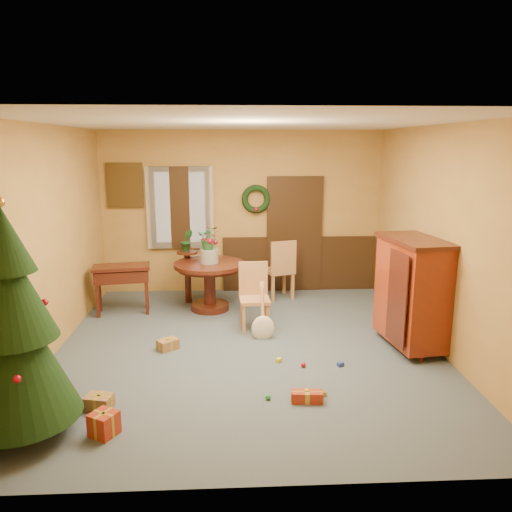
{
  "coord_description": "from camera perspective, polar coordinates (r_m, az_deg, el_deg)",
  "views": [
    {
      "loc": [
        -0.21,
        -6.19,
        2.64
      ],
      "look_at": [
        0.13,
        0.4,
        1.17
      ],
      "focal_mm": 35.0,
      "sensor_mm": 36.0,
      "label": 1
    }
  ],
  "objects": [
    {
      "name": "room_envelope",
      "position": [
        9.04,
        -0.29,
        2.86
      ],
      "size": [
        5.5,
        5.5,
        5.5
      ],
      "color": "#384351",
      "rests_on": "ground"
    },
    {
      "name": "dining_table",
      "position": [
        8.11,
        -5.33,
        -2.4
      ],
      "size": [
        1.15,
        1.15,
        0.79
      ],
      "color": "black",
      "rests_on": "floor"
    },
    {
      "name": "urn",
      "position": [
        8.03,
        -5.38,
        -0.01
      ],
      "size": [
        0.3,
        0.3,
        0.22
      ],
      "primitive_type": "cylinder",
      "color": "slate",
      "rests_on": "dining_table"
    },
    {
      "name": "centerpiece_plant",
      "position": [
        7.97,
        -5.42,
        2.11
      ],
      "size": [
        0.34,
        0.3,
        0.38
      ],
      "primitive_type": "imported",
      "color": "#1E4C23",
      "rests_on": "urn"
    },
    {
      "name": "chair_near",
      "position": [
        7.28,
        -0.23,
        -4.34
      ],
      "size": [
        0.45,
        0.45,
        0.98
      ],
      "color": "#9B643E",
      "rests_on": "floor"
    },
    {
      "name": "chair_far",
      "position": [
        8.64,
        2.83,
        -1.34
      ],
      "size": [
        0.57,
        0.57,
        1.05
      ],
      "color": "#9B643E",
      "rests_on": "floor"
    },
    {
      "name": "guitar",
      "position": [
        6.92,
        0.8,
        -6.53
      ],
      "size": [
        0.41,
        0.54,
        0.73
      ],
      "primitive_type": null,
      "rotation": [
        -0.49,
        0.0,
        -0.21
      ],
      "color": "beige",
      "rests_on": "floor"
    },
    {
      "name": "plant_stand",
      "position": [
        8.53,
        -7.82,
        -1.69
      ],
      "size": [
        0.35,
        0.35,
        0.89
      ],
      "color": "black",
      "rests_on": "floor"
    },
    {
      "name": "stand_plant",
      "position": [
        8.42,
        -7.92,
        1.77
      ],
      "size": [
        0.23,
        0.2,
        0.38
      ],
      "primitive_type": "imported",
      "rotation": [
        0.0,
        0.0,
        0.19
      ],
      "color": "#19471E",
      "rests_on": "plant_stand"
    },
    {
      "name": "christmas_tree",
      "position": [
        4.97,
        -26.03,
        -7.39
      ],
      "size": [
        1.08,
        1.08,
        2.22
      ],
      "color": "#382111",
      "rests_on": "floor"
    },
    {
      "name": "writing_desk",
      "position": [
        8.19,
        -15.08,
        -2.37
      ],
      "size": [
        0.94,
        0.57,
        0.78
      ],
      "color": "black",
      "rests_on": "floor"
    },
    {
      "name": "sideboard",
      "position": [
        6.84,
        17.37,
        -3.72
      ],
      "size": [
        0.76,
        1.22,
        1.48
      ],
      "color": "#541A09",
      "rests_on": "floor"
    },
    {
      "name": "gift_a",
      "position": [
        5.56,
        -17.5,
        -15.62
      ],
      "size": [
        0.3,
        0.25,
        0.14
      ],
      "color": "brown",
      "rests_on": "floor"
    },
    {
      "name": "gift_b",
      "position": [
        5.09,
        -16.98,
        -17.88
      ],
      "size": [
        0.3,
        0.3,
        0.23
      ],
      "color": "maroon",
      "rests_on": "floor"
    },
    {
      "name": "gift_c",
      "position": [
        6.78,
        -10.04,
        -9.92
      ],
      "size": [
        0.31,
        0.3,
        0.14
      ],
      "color": "brown",
      "rests_on": "floor"
    },
    {
      "name": "gift_d",
      "position": [
        5.47,
        5.84,
        -15.69
      ],
      "size": [
        0.34,
        0.16,
        0.12
      ],
      "color": "maroon",
      "rests_on": "floor"
    },
    {
      "name": "toy_a",
      "position": [
        6.31,
        9.63,
        -12.1
      ],
      "size": [
        0.09,
        0.08,
        0.05
      ],
      "primitive_type": "cube",
      "rotation": [
        0.0,
        0.0,
        0.52
      ],
      "color": "#23369B",
      "rests_on": "floor"
    },
    {
      "name": "toy_b",
      "position": [
        5.5,
        1.38,
        -15.8
      ],
      "size": [
        0.06,
        0.06,
        0.06
      ],
      "primitive_type": "sphere",
      "color": "green",
      "rests_on": "floor"
    },
    {
      "name": "toy_c",
      "position": [
        6.34,
        2.64,
        -11.8
      ],
      "size": [
        0.09,
        0.09,
        0.05
      ],
      "primitive_type": "cube",
      "rotation": [
        0.0,
        0.0,
        0.92
      ],
      "color": "gold",
      "rests_on": "floor"
    },
    {
      "name": "toy_d",
      "position": [
        6.23,
        5.44,
        -12.29
      ],
      "size": [
        0.06,
        0.06,
        0.06
      ],
      "primitive_type": "sphere",
      "color": "#AF0B24",
      "rests_on": "floor"
    },
    {
      "name": "toy_e",
      "position": [
        5.61,
        7.59,
        -15.36
      ],
      "size": [
        0.09,
        0.06,
        0.05
      ],
      "primitive_type": "cube",
      "rotation": [
        0.0,
        0.0,
        0.11
      ],
      "color": "gold",
      "rests_on": "floor"
    }
  ]
}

